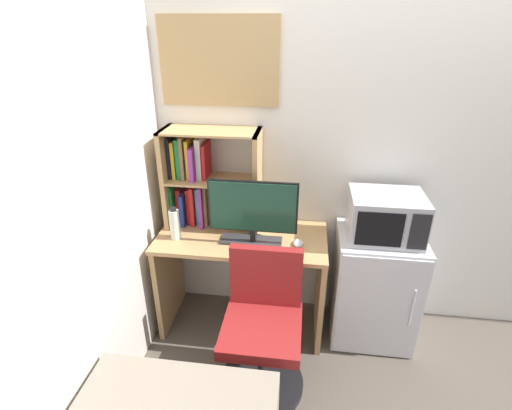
% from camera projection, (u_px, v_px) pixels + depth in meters
% --- Properties ---
extents(wall_back, '(6.40, 0.04, 2.60)m').
position_uv_depth(wall_back, '(458.00, 154.00, 2.47)').
color(wall_back, silver).
rests_on(wall_back, ground_plane).
extents(desk, '(1.15, 0.57, 0.76)m').
position_uv_depth(desk, '(243.00, 265.00, 2.70)').
color(desk, tan).
rests_on(desk, ground_plane).
extents(hutch_bookshelf, '(0.65, 0.28, 0.69)m').
position_uv_depth(hutch_bookshelf, '(200.00, 178.00, 2.63)').
color(hutch_bookshelf, tan).
rests_on(hutch_bookshelf, desk).
extents(monitor, '(0.57, 0.22, 0.44)m').
position_uv_depth(monitor, '(253.00, 211.00, 2.40)').
color(monitor, black).
rests_on(monitor, desk).
extents(keyboard, '(0.40, 0.13, 0.02)m').
position_uv_depth(keyboard, '(251.00, 241.00, 2.52)').
color(keyboard, '#333338').
rests_on(keyboard, desk).
extents(computer_mouse, '(0.06, 0.10, 0.03)m').
position_uv_depth(computer_mouse, '(298.00, 243.00, 2.48)').
color(computer_mouse, silver).
rests_on(computer_mouse, desk).
extents(water_bottle, '(0.07, 0.07, 0.23)m').
position_uv_depth(water_bottle, '(175.00, 224.00, 2.52)').
color(water_bottle, silver).
rests_on(water_bottle, desk).
extents(mini_fridge, '(0.55, 0.49, 0.81)m').
position_uv_depth(mini_fridge, '(374.00, 287.00, 2.67)').
color(mini_fridge, silver).
rests_on(mini_fridge, ground_plane).
extents(microwave, '(0.46, 0.37, 0.29)m').
position_uv_depth(microwave, '(385.00, 216.00, 2.43)').
color(microwave, '#ADADB2').
rests_on(microwave, mini_fridge).
extents(desk_chair, '(0.53, 0.53, 0.88)m').
position_uv_depth(desk_chair, '(263.00, 332.00, 2.31)').
color(desk_chair, black).
rests_on(desk_chair, ground_plane).
extents(wall_corkboard, '(0.77, 0.02, 0.54)m').
position_uv_depth(wall_corkboard, '(219.00, 62.00, 2.39)').
color(wall_corkboard, tan).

